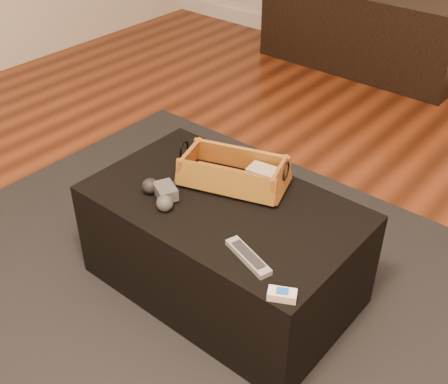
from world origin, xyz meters
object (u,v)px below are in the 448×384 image
Objects in this scene: ottoman at (223,245)px; wicker_basket at (233,173)px; cream_gadget at (282,295)px; media_cabinet at (362,30)px; game_controller at (161,193)px; silver_remote at (248,257)px; tv_remote at (227,179)px.

wicker_basket is (-0.04, 0.11, 0.26)m from ottoman.
wicker_basket is at bearing 111.10° from ottoman.
ottoman is 10.61× the size of cream_gadget.
media_cabinet reaches higher than game_controller.
wicker_basket is 4.72× the size of cream_gadget.
media_cabinet is 2.56m from game_controller.
media_cabinet is 15.21× the size of cream_gadget.
wicker_basket is 0.43m from silver_remote.
tv_remote is 0.61m from cream_gadget.
wicker_basket is 2.19× the size of silver_remote.
media_cabinet is 7.44× the size of game_controller.
tv_remote is 1.10× the size of game_controller.
ottoman is 4.93× the size of silver_remote.
media_cabinet is 1.43× the size of ottoman.
cream_gadget is at bearing -59.54° from tv_remote.
game_controller is at bearing -141.85° from ottoman.
ottoman is 5.19× the size of game_controller.
tv_remote is at bearing 62.15° from game_controller.
wicker_basket is at bearing 135.37° from silver_remote.
tv_remote is 0.03m from wicker_basket.
cream_gadget is (0.50, -0.35, -0.01)m from tv_remote.
wicker_basket is 2.31× the size of game_controller.
media_cabinet is at bearing 106.26° from wicker_basket.
media_cabinet is 3.23× the size of wicker_basket.
tv_remote is 1.05× the size of silver_remote.
media_cabinet is 2.37m from tv_remote.
ottoman is 0.33m from game_controller.
tv_remote is 2.25× the size of cream_gadget.
ottoman is at bearing -73.51° from media_cabinet.
silver_remote reaches higher than ottoman.
cream_gadget is at bearing -66.52° from media_cabinet.
cream_gadget is (0.44, -0.26, 0.22)m from ottoman.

